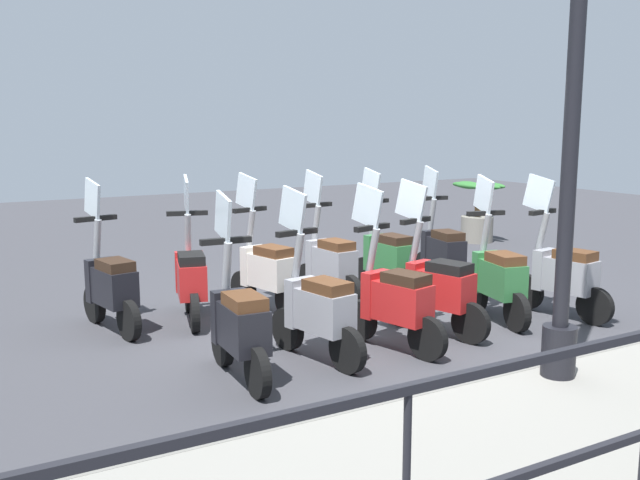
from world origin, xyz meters
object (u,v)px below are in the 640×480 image
Objects in this scene: potted_palm at (477,217)px; scooter_near_5 at (239,324)px; scooter_far_3 at (266,270)px; scooter_far_5 at (110,285)px; scooter_far_0 at (442,251)px; scooter_far_2 at (329,262)px; scooter_near_1 at (497,277)px; scooter_far_1 at (387,256)px; scooter_far_4 at (191,277)px; scooter_near_0 at (562,274)px; scooter_near_4 at (317,308)px; scooter_near_2 at (437,288)px; lamp_post_near at (573,105)px; scooter_near_3 at (393,300)px.

scooter_near_5 is (-4.20, 6.36, 0.04)m from potted_palm.
scooter_far_5 is (0.10, 1.68, 0.00)m from scooter_far_3.
scooter_near_5 is 1.00× the size of scooter_far_0.
scooter_far_2 and scooter_far_5 have the same top height.
scooter_near_1 is at bearing 140.16° from potted_palm.
scooter_far_0 is at bearing -98.61° from scooter_far_1.
scooter_far_1 is 0.80m from scooter_far_2.
scooter_far_2 and scooter_far_4 have the same top height.
scooter_far_3 is 1.69m from scooter_far_5.
scooter_near_0 and scooter_far_5 have the same top height.
scooter_near_2 is at bearing -96.82° from scooter_near_4.
lamp_post_near is 3.03× the size of scooter_far_2.
lamp_post_near is 3.81m from scooter_far_1.
scooter_near_3 is 2.26m from scooter_far_4.
potted_palm is at bearing -59.67° from scooter_far_1.
potted_palm is at bearing -82.07° from scooter_far_5.
scooter_far_4 is (1.77, 0.53, 0.00)m from scooter_near_4.
scooter_far_0 is (1.63, -2.75, 0.00)m from scooter_near_4.
scooter_far_2 is 1.00× the size of scooter_far_5.
lamp_post_near is 4.40× the size of potted_palm.
scooter_near_3 and scooter_far_0 have the same top height.
scooter_near_0 is at bearing -48.75° from lamp_post_near.
scooter_far_0 is (3.24, -1.49, -1.75)m from lamp_post_near.
scooter_far_4 is at bearing 33.37° from scooter_near_2.
scooter_near_5 is (1.50, 2.05, -1.75)m from lamp_post_near.
scooter_far_5 is (-2.27, 6.93, 0.04)m from potted_palm.
scooter_near_5 is at bearing 136.19° from scooter_far_3.
scooter_near_2 is 1.66m from scooter_far_2.
scooter_far_3 is (0.09, 2.42, 0.00)m from scooter_far_0.
scooter_far_1 reaches higher than potted_palm.
scooter_near_5 is at bearing 53.82° from lamp_post_near.
scooter_far_1 is 1.00× the size of scooter_far_4.
potted_palm is 6.91m from scooter_near_4.
scooter_near_0 is 4.77m from scooter_far_5.
scooter_far_3 is (1.72, -0.32, 0.00)m from scooter_near_4.
scooter_far_2 is at bearing -75.81° from scooter_far_4.
scooter_far_4 is at bearing 85.66° from scooter_far_1.
lamp_post_near is 3.03× the size of scooter_far_5.
scooter_far_0 is at bearing -56.73° from scooter_near_2.
scooter_near_0 is 1.00× the size of scooter_far_0.
scooter_near_5 is (-0.27, 3.08, 0.00)m from scooter_near_1.
scooter_far_4 is (3.37, 1.78, -1.75)m from lamp_post_near.
scooter_near_2 is at bearing 148.35° from scooter_far_0.
scooter_far_1 is 2.48m from scooter_far_4.
scooter_near_0 is 1.00× the size of scooter_far_5.
scooter_near_1 is (0.22, 0.73, 0.00)m from scooter_near_0.
lamp_post_near is 3.03× the size of scooter_far_0.
scooter_near_4 and scooter_far_1 have the same top height.
scooter_far_4 is at bearing -4.70° from scooter_near_5.
scooter_near_0 is 1.00× the size of scooter_near_1.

